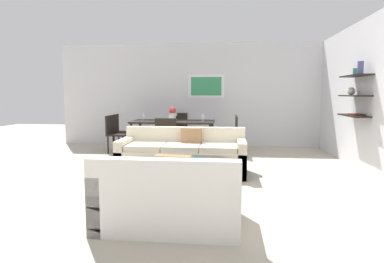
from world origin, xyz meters
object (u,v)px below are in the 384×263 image
Objects in this scene: decorative_bowl at (195,161)px; dining_table at (173,124)px; wine_glass_left_near at (143,116)px; dining_chair_right_near at (231,133)px; wine_glass_foot at (170,117)px; wine_glass_right_far at (203,116)px; wine_glass_right_near at (203,117)px; dining_chair_left_far at (120,130)px; sofa_beige at (183,156)px; coffee_table at (188,178)px; candle_jar at (209,161)px; dining_chair_head at (179,127)px; dining_chair_right_far at (231,131)px; wine_glass_head at (176,114)px; loveseat_white at (169,199)px; dining_chair_foot at (166,136)px; centerpiece_vase at (173,113)px; dining_chair_left_near at (114,131)px.

decorative_bowl is 0.20× the size of dining_table.
dining_table is at bearing 9.08° from wine_glass_left_near.
wine_glass_foot is (-1.37, -0.19, 0.36)m from dining_chair_right_near.
dining_chair_right_near is at bearing -25.58° from wine_glass_right_far.
wine_glass_left_near is (-1.41, -0.23, 0.01)m from wine_glass_right_far.
dining_chair_right_near is 5.82× the size of wine_glass_right_near.
wine_glass_right_near reaches higher than dining_chair_left_far.
coffee_table is at bearing -78.29° from sofa_beige.
dining_table is (-1.03, 3.06, 0.26)m from candle_jar.
wine_glass_left_near reaches higher than wine_glass_right_near.
decorative_bowl is at bearing -78.11° from dining_chair_head.
dining_chair_right_far is 5.50× the size of wine_glass_foot.
dining_chair_head reaches higher than candle_jar.
wine_glass_left_near is (-2.08, -0.32, 0.36)m from dining_chair_right_far.
coffee_table is at bearing -74.96° from wine_glass_foot.
wine_glass_left_near reaches higher than dining_chair_head.
dining_chair_left_far is at bearing 154.42° from wine_glass_left_near.
dining_chair_right_near is at bearing 65.21° from sofa_beige.
wine_glass_head is at bearing 144.22° from wine_glass_right_near.
dining_chair_head is at bearing 90.00° from wine_glass_foot.
wine_glass_right_near reaches higher than decorative_bowl.
sofa_beige is 1.83m from wine_glass_foot.
candle_jar is 2.88m from dining_chair_right_near.
wine_glass_left_near reaches higher than coffee_table.
candle_jar is at bearing -95.92° from dining_chair_right_far.
dining_chair_head is 1.00× the size of dining_chair_left_far.
dining_chair_right_near is 1.43m from wine_glass_foot.
dining_table is at bearing 108.62° from candle_jar.
dining_table is 10.85× the size of wine_glass_head.
wine_glass_right_far is (0.19, 2.17, 0.57)m from sofa_beige.
wine_glass_right_near is (0.71, -0.51, -0.03)m from wine_glass_head.
wine_glass_foot is 1.06× the size of wine_glass_right_near.
sofa_beige is 13.69× the size of wine_glass_left_near.
dining_chair_left_far is at bearing 126.32° from candle_jar.
dining_table is (-0.51, 2.06, 0.39)m from sofa_beige.
decorative_bowl is 0.44× the size of dining_chair_head.
loveseat_white is at bearing -95.68° from decorative_bowl.
dining_chair_foot is 1.00× the size of dining_chair_right_near.
wine_glass_right_near reaches higher than candle_jar.
dining_chair_left_far reaches higher than sofa_beige.
sofa_beige is 2.37m from wine_glass_left_near.
dining_chair_left_far reaches higher than candle_jar.
wine_glass_head reaches higher than dining_chair_right_near.
dining_chair_foot is at bearing -90.00° from dining_chair_head.
wine_glass_head is at bearing 106.61° from candle_jar.
wine_glass_left_near reaches higher than decorative_bowl.
centerpiece_vase is (-1.38, -0.24, 0.42)m from dining_chair_right_far.
candle_jar is at bearing 76.27° from loveseat_white.
loveseat_white is 4.71m from dining_chair_left_near.
sofa_beige is at bearing -44.54° from dining_chair_left_near.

